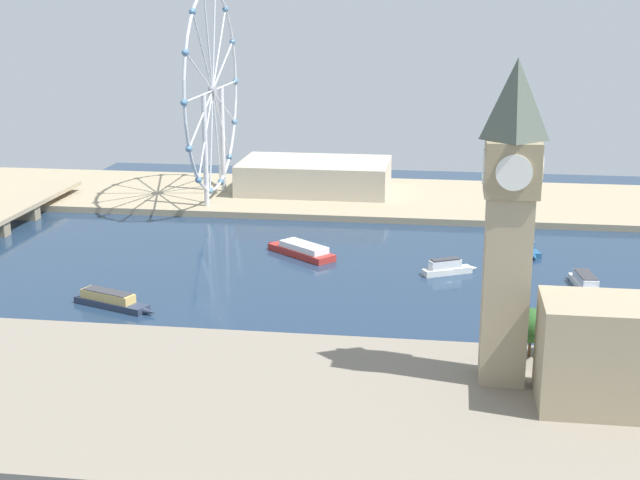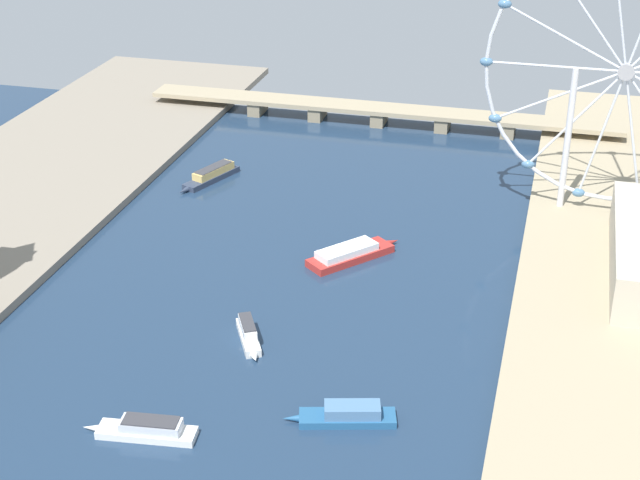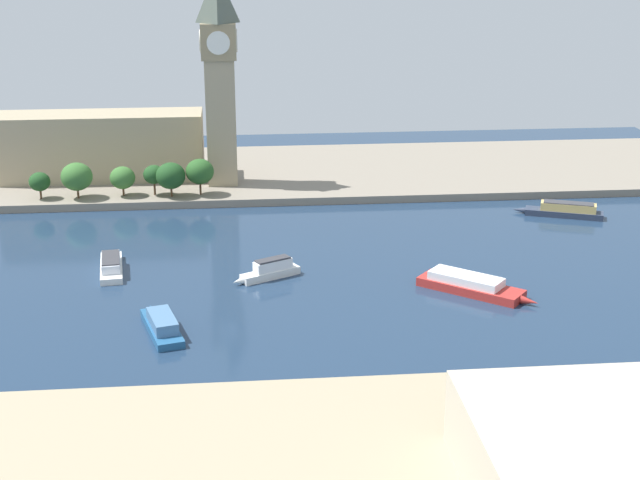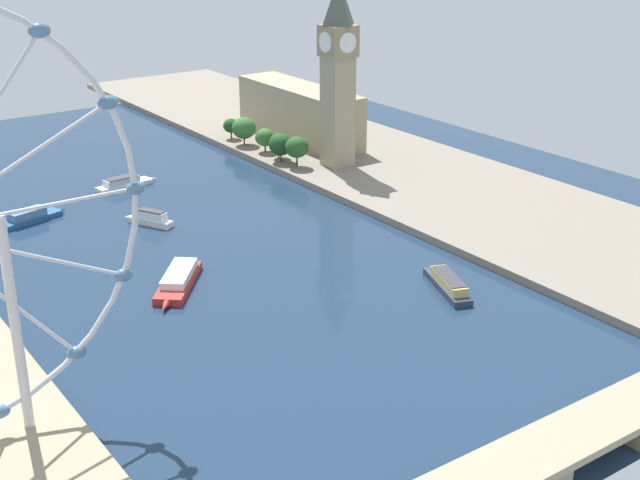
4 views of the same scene
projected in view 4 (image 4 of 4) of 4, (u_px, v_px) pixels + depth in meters
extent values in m
plane|color=#1E334C|center=(153.00, 223.00, 339.89)|extent=(408.92, 408.92, 0.00)
cube|color=gray|center=(390.00, 168.00, 403.40)|extent=(90.00, 520.00, 3.00)
cube|color=tan|center=(338.00, 112.00, 393.75)|extent=(11.65, 11.65, 50.00)
cube|color=#928260|center=(338.00, 41.00, 381.97)|extent=(13.52, 13.52, 13.80)
pyramid|color=#4C564C|center=(338.00, 1.00, 375.71)|extent=(12.24, 12.24, 20.07)
cylinder|color=white|center=(348.00, 43.00, 376.66)|extent=(8.86, 0.50, 8.86)
cylinder|color=white|center=(329.00, 39.00, 387.27)|extent=(8.86, 0.50, 8.86)
cylinder|color=white|center=(325.00, 42.00, 378.22)|extent=(0.50, 8.86, 8.86)
cylinder|color=white|center=(351.00, 39.00, 385.72)|extent=(0.50, 8.86, 8.86)
cube|color=tan|center=(300.00, 112.00, 442.24)|extent=(22.00, 82.97, 27.04)
cylinder|color=#513823|center=(231.00, 135.00, 446.19)|extent=(0.80, 0.80, 3.51)
ellipsoid|color=#1E471E|center=(231.00, 126.00, 444.35)|extent=(8.06, 8.06, 7.25)
cylinder|color=#513823|center=(244.00, 141.00, 435.04)|extent=(0.80, 0.80, 3.77)
ellipsoid|color=#386B2D|center=(244.00, 128.00, 432.58)|extent=(11.94, 11.94, 10.74)
cylinder|color=#513823|center=(265.00, 148.00, 423.21)|extent=(0.80, 0.80, 3.35)
ellipsoid|color=#386B2D|center=(265.00, 137.00, 421.16)|extent=(9.66, 9.66, 8.70)
cylinder|color=#513823|center=(279.00, 152.00, 413.91)|extent=(0.80, 0.80, 4.92)
ellipsoid|color=#1E471E|center=(278.00, 141.00, 411.79)|extent=(8.16, 8.16, 7.34)
cylinder|color=#513823|center=(281.00, 158.00, 407.52)|extent=(0.80, 0.80, 3.76)
ellipsoid|color=#1E471E|center=(281.00, 144.00, 405.15)|extent=(11.33, 11.33, 10.20)
cylinder|color=#513823|center=(297.00, 161.00, 399.77)|extent=(0.80, 0.80, 4.94)
ellipsoid|color=#285623|center=(297.00, 147.00, 397.25)|extent=(10.87, 10.87, 9.78)
cylinder|color=silver|center=(16.00, 164.00, 184.53)|extent=(43.74, 0.89, 21.68)
cylinder|color=silver|center=(33.00, 208.00, 189.66)|extent=(48.13, 0.89, 0.89)
cylinder|color=silver|center=(28.00, 255.00, 192.24)|extent=(43.74, 0.89, 21.68)
cylinder|color=silver|center=(2.00, 297.00, 191.76)|extent=(30.70, 0.89, 38.18)
ellipsoid|color=teal|center=(39.00, 31.00, 178.94)|extent=(4.80, 3.20, 3.20)
ellipsoid|color=teal|center=(108.00, 103.00, 192.29)|extent=(4.80, 3.20, 3.20)
ellipsoid|color=teal|center=(135.00, 188.00, 202.56)|extent=(4.80, 3.20, 3.20)
ellipsoid|color=teal|center=(124.00, 275.00, 207.72)|extent=(4.80, 3.20, 3.20)
ellipsoid|color=teal|center=(77.00, 352.00, 206.75)|extent=(4.80, 3.20, 3.20)
ellipsoid|color=teal|center=(0.00, 412.00, 199.84)|extent=(4.80, 3.20, 3.20)
cylinder|color=silver|center=(15.00, 325.00, 195.57)|extent=(2.40, 2.40, 52.94)
cube|color=tan|center=(540.00, 452.00, 188.53)|extent=(220.92, 15.45, 2.00)
cube|color=gray|center=(624.00, 423.00, 206.00)|extent=(6.00, 13.91, 6.14)
cube|color=gray|center=(539.00, 468.00, 190.03)|extent=(6.00, 13.91, 6.14)
cube|color=white|center=(124.00, 185.00, 381.24)|extent=(25.76, 9.51, 2.01)
cone|color=white|center=(153.00, 179.00, 390.34)|extent=(4.73, 2.53, 2.01)
cube|color=silver|center=(121.00, 181.00, 379.59)|extent=(16.01, 7.32, 2.72)
cube|color=#38383D|center=(121.00, 177.00, 379.01)|extent=(14.44, 6.87, 0.38)
cube|color=white|center=(150.00, 222.00, 338.34)|extent=(12.89, 18.95, 2.37)
cone|color=white|center=(128.00, 217.00, 342.98)|extent=(3.71, 4.14, 2.37)
cube|color=white|center=(152.00, 215.00, 336.91)|extent=(8.97, 12.41, 3.19)
cube|color=#38383D|center=(151.00, 211.00, 336.22)|extent=(8.25, 11.27, 0.52)
cube|color=#B22D28|center=(178.00, 282.00, 285.07)|extent=(27.17, 29.97, 2.59)
cone|color=#B22D28|center=(165.00, 307.00, 268.24)|extent=(5.60, 5.98, 2.59)
cube|color=white|center=(179.00, 273.00, 285.58)|extent=(19.85, 21.61, 2.47)
cube|color=#2D384C|center=(447.00, 286.00, 282.55)|extent=(16.00, 28.44, 2.27)
cone|color=#2D384C|center=(429.00, 267.00, 297.25)|extent=(3.94, 5.53, 2.27)
cube|color=#DBB766|center=(449.00, 281.00, 280.34)|extent=(12.10, 20.44, 2.89)
cube|color=#38383D|center=(449.00, 276.00, 279.74)|extent=(11.15, 18.50, 0.32)
cube|color=#235684|center=(31.00, 219.00, 341.53)|extent=(25.87, 13.32, 2.05)
cone|color=#235684|center=(62.00, 210.00, 351.89)|extent=(4.86, 3.15, 2.05)
cube|color=teal|center=(27.00, 214.00, 339.68)|extent=(15.44, 9.48, 3.11)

